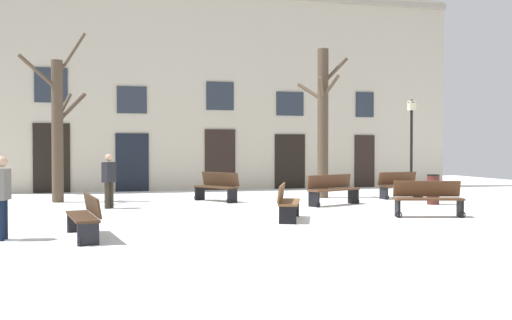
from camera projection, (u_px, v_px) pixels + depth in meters
ground_plane at (270, 211)px, 15.64m from camera, size 33.47×33.47×0.00m
building_facade at (217, 88)px, 23.68m from camera, size 20.92×0.60×8.41m
tree_center at (323, 120)px, 19.75m from camera, size 1.46×1.95×5.18m
tree_right_of_center at (58, 126)px, 18.18m from camera, size 1.99×2.05×5.50m
streetlamp at (411, 136)px, 21.39m from camera, size 0.30×0.30×3.59m
litter_bin at (433, 189)px, 17.48m from camera, size 0.40×0.40×0.92m
bench_by_litter_bin at (287, 202)px, 13.70m from camera, size 1.00×1.68×0.87m
bench_near_lamp at (85, 215)px, 10.95m from camera, size 0.78×1.96×0.83m
bench_back_to_back_right at (333, 189)px, 17.27m from camera, size 1.88×1.21×0.93m
bench_facing_shops at (217, 186)px, 18.46m from camera, size 1.33×1.64×0.95m
bench_back_to_back_left at (428, 198)px, 14.31m from camera, size 1.77×0.87×0.91m
bench_near_center_tree at (400, 185)px, 19.56m from camera, size 1.63×0.76×0.91m
person_strolling at (109, 179)px, 16.31m from camera, size 0.41×0.43×1.57m
person_near_bench at (2, 194)px, 10.70m from camera, size 0.28×0.41×1.59m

